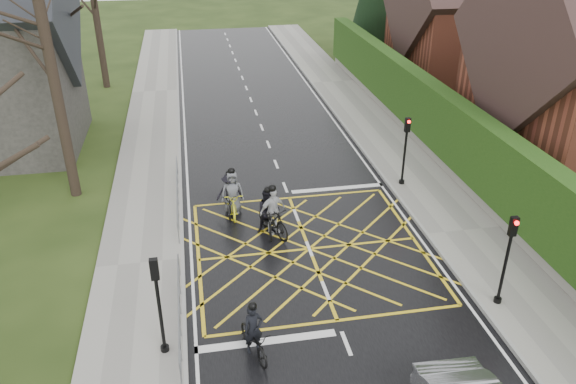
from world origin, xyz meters
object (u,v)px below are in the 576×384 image
object	(u,v)px
cyclist_mid	(230,197)
cyclist_lead	(233,198)
cyclist_front	(273,216)
cyclist_rear	(254,337)
cyclist_back	(269,216)

from	to	relation	value
cyclist_mid	cyclist_lead	world-z (taller)	cyclist_lead
cyclist_mid	cyclist_front	bearing A→B (deg)	-46.71
cyclist_lead	cyclist_mid	bearing A→B (deg)	130.85
cyclist_rear	cyclist_front	xyz separation A→B (m)	(1.51, 6.19, 0.20)
cyclist_back	cyclist_front	xyz separation A→B (m)	(0.15, -0.09, 0.02)
cyclist_rear	cyclist_front	size ratio (longest dim) A/B	0.88
cyclist_back	cyclist_lead	world-z (taller)	cyclist_lead
cyclist_rear	cyclist_mid	world-z (taller)	cyclist_mid
cyclist_mid	cyclist_rear	bearing A→B (deg)	-83.65
cyclist_front	cyclist_lead	distance (m)	2.27
cyclist_rear	cyclist_front	world-z (taller)	cyclist_front
cyclist_mid	cyclist_back	bearing A→B (deg)	-48.50
cyclist_mid	cyclist_lead	size ratio (longest dim) A/B	0.95
cyclist_front	cyclist_lead	world-z (taller)	cyclist_front
cyclist_rear	cyclist_mid	size ratio (longest dim) A/B	0.94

